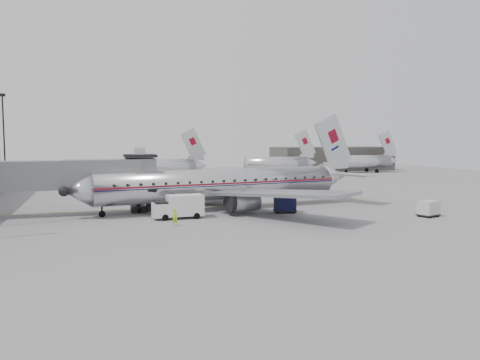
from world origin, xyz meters
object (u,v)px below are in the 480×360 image
object	(u,v)px
baggage_cart_navy	(285,204)
service_van	(179,206)
baggage_cart_white	(429,208)
airliner	(227,184)
ramp_worker	(175,218)

from	to	relation	value
baggage_cart_navy	service_van	bearing A→B (deg)	-166.38
baggage_cart_navy	baggage_cart_white	distance (m)	14.91
airliner	baggage_cart_navy	distance (m)	7.35
service_van	baggage_cart_white	size ratio (longest dim) A/B	2.09
airliner	baggage_cart_white	distance (m)	21.96
service_van	ramp_worker	size ratio (longest dim) A/B	3.24
baggage_cart_white	baggage_cart_navy	bearing A→B (deg)	135.22
baggage_cart_navy	baggage_cart_white	world-z (taller)	baggage_cart_navy
service_van	ramp_worker	xyz separation A→B (m)	(-1.02, -4.00, -0.46)
baggage_cart_white	ramp_worker	xyz separation A→B (m)	(-26.00, 2.60, -0.08)
service_van	airliner	bearing A→B (deg)	36.12
airliner	baggage_cart_navy	xyz separation A→B (m)	(5.29, -4.75, -1.87)
baggage_cart_navy	baggage_cart_white	bearing A→B (deg)	-15.90
airliner	service_van	bearing A→B (deg)	-150.18
service_van	baggage_cart_navy	xyz separation A→B (m)	(11.79, 0.36, -0.27)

